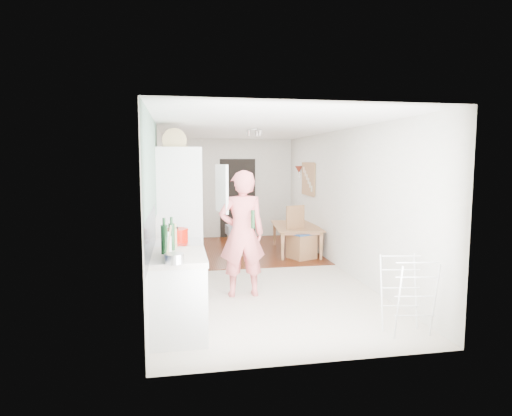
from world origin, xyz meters
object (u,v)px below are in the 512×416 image
object	(u,v)px
stool	(237,245)
dining_table	(297,241)
dining_chair	(302,233)
drying_rack	(407,296)
person	(242,222)

from	to	relation	value
stool	dining_table	bearing A→B (deg)	1.70
stool	dining_chair	bearing A→B (deg)	-24.35
drying_rack	person	bearing A→B (deg)	143.43
person	dining_table	bearing A→B (deg)	-121.59
stool	person	bearing A→B (deg)	-96.03
person	dining_chair	xyz separation A→B (m)	(1.51, 2.10, -0.55)
dining_table	stool	distance (m)	1.31
stool	drying_rack	xyz separation A→B (m)	(1.35, -4.36, 0.22)
stool	drying_rack	distance (m)	4.57
stool	drying_rack	size ratio (longest dim) A/B	0.50
person	dining_table	world-z (taller)	person
dining_table	dining_chair	xyz separation A→B (m)	(-0.08, -0.60, 0.28)
person	drying_rack	xyz separation A→B (m)	(1.63, -1.70, -0.63)
dining_chair	drying_rack	bearing A→B (deg)	-110.83
person	drying_rack	size ratio (longest dim) A/B	2.44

